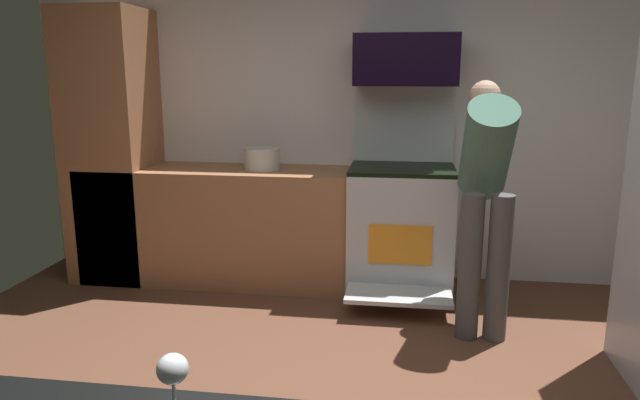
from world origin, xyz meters
TOP-DOWN VIEW (x-y plane):
  - wall_back at (0.00, 2.34)m, footprint 5.20×0.12m
  - lower_cabinet_run at (-0.90, 1.98)m, footprint 2.40×0.60m
  - cabinet_column at (-1.90, 1.98)m, footprint 0.60×0.60m
  - oven_range at (0.37, 1.97)m, footprint 0.76×0.98m
  - microwave at (0.37, 2.06)m, footprint 0.74×0.38m
  - person_cook at (0.88, 1.33)m, footprint 0.31×0.64m
  - wine_glass_extra at (-0.10, -1.20)m, footprint 0.07×0.07m
  - stock_pot at (-0.69, 1.98)m, footprint 0.27×0.27m

SIDE VIEW (x-z plane):
  - lower_cabinet_run at x=-0.90m, z-range 0.00..0.90m
  - oven_range at x=0.37m, z-range -0.25..1.27m
  - person_cook at x=0.88m, z-range 0.15..1.72m
  - stock_pot at x=-0.69m, z-range 0.90..1.07m
  - wine_glass_extra at x=-0.10m, z-range 0.93..1.07m
  - cabinet_column at x=-1.90m, z-range 0.00..2.10m
  - wall_back at x=0.00m, z-range 0.00..2.60m
  - microwave at x=0.37m, z-range 1.53..1.89m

